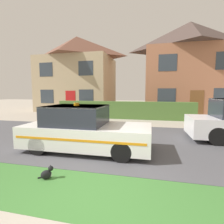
{
  "coord_description": "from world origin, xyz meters",
  "views": [
    {
      "loc": [
        1.0,
        -2.67,
        1.92
      ],
      "look_at": [
        -0.78,
        4.95,
        1.05
      ],
      "focal_mm": 28.0,
      "sensor_mm": 36.0,
      "label": 1
    }
  ],
  "objects_px": {
    "cat": "(47,173)",
    "police_car": "(84,130)",
    "house_left": "(77,73)",
    "house_right": "(189,68)"
  },
  "relations": [
    {
      "from": "cat",
      "to": "house_left",
      "type": "relative_size",
      "value": 0.04
    },
    {
      "from": "police_car",
      "to": "cat",
      "type": "xyz_separation_m",
      "value": [
        -0.05,
        -2.07,
        -0.57
      ]
    },
    {
      "from": "cat",
      "to": "police_car",
      "type": "bearing_deg",
      "value": 50.4
    },
    {
      "from": "cat",
      "to": "house_right",
      "type": "bearing_deg",
      "value": 30.95
    },
    {
      "from": "police_car",
      "to": "house_left",
      "type": "height_order",
      "value": "house_left"
    },
    {
      "from": "cat",
      "to": "house_right",
      "type": "distance_m",
      "value": 15.61
    },
    {
      "from": "house_left",
      "to": "cat",
      "type": "bearing_deg",
      "value": -68.4
    },
    {
      "from": "police_car",
      "to": "house_right",
      "type": "relative_size",
      "value": 0.51
    },
    {
      "from": "police_car",
      "to": "cat",
      "type": "bearing_deg",
      "value": -91.99
    },
    {
      "from": "police_car",
      "to": "cat",
      "type": "relative_size",
      "value": 12.17
    }
  ]
}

